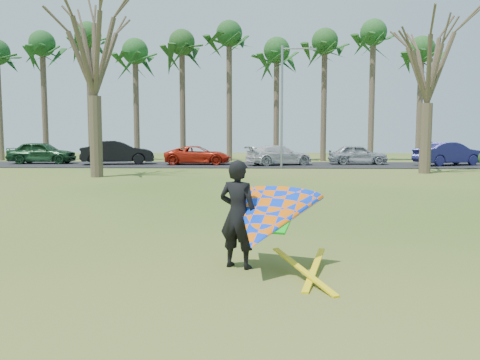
{
  "coord_description": "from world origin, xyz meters",
  "views": [
    {
      "loc": [
        0.42,
        -9.12,
        2.16
      ],
      "look_at": [
        0.0,
        2.0,
        1.1
      ],
      "focal_mm": 35.0,
      "sensor_mm": 36.0,
      "label": 1
    }
  ],
  "objects_px": {
    "streetlight": "(284,100)",
    "car_2": "(198,155)",
    "car_0": "(42,153)",
    "kite_flyer": "(263,219)",
    "bare_tree_left": "(93,42)",
    "bare_tree_right": "(429,57)",
    "car_4": "(358,154)",
    "car_3": "(279,155)",
    "car_5": "(449,154)",
    "car_1": "(118,153)"
  },
  "relations": [
    {
      "from": "streetlight",
      "to": "car_2",
      "type": "xyz_separation_m",
      "value": [
        -6.1,
        2.98,
        -3.73
      ]
    },
    {
      "from": "car_0",
      "to": "kite_flyer",
      "type": "relative_size",
      "value": 2.04
    },
    {
      "from": "car_2",
      "to": "kite_flyer",
      "type": "distance_m",
      "value": 27.18
    },
    {
      "from": "bare_tree_left",
      "to": "bare_tree_right",
      "type": "xyz_separation_m",
      "value": [
        18.0,
        3.0,
        -0.35
      ]
    },
    {
      "from": "streetlight",
      "to": "car_2",
      "type": "height_order",
      "value": "streetlight"
    },
    {
      "from": "streetlight",
      "to": "car_0",
      "type": "xyz_separation_m",
      "value": [
        -18.02,
        3.6,
        -3.57
      ]
    },
    {
      "from": "bare_tree_right",
      "to": "car_0",
      "type": "bearing_deg",
      "value": 163.62
    },
    {
      "from": "car_4",
      "to": "bare_tree_right",
      "type": "bearing_deg",
      "value": -162.87
    },
    {
      "from": "car_4",
      "to": "kite_flyer",
      "type": "height_order",
      "value": "kite_flyer"
    },
    {
      "from": "car_2",
      "to": "car_3",
      "type": "distance_m",
      "value": 5.94
    },
    {
      "from": "car_2",
      "to": "car_3",
      "type": "relative_size",
      "value": 1.0
    },
    {
      "from": "streetlight",
      "to": "bare_tree_left",
      "type": "bearing_deg",
      "value": -145.43
    },
    {
      "from": "car_0",
      "to": "car_3",
      "type": "distance_m",
      "value": 17.87
    },
    {
      "from": "streetlight",
      "to": "car_4",
      "type": "relative_size",
      "value": 1.88
    },
    {
      "from": "car_5",
      "to": "kite_flyer",
      "type": "height_order",
      "value": "kite_flyer"
    },
    {
      "from": "bare_tree_right",
      "to": "streetlight",
      "type": "xyz_separation_m",
      "value": [
        -7.84,
        4.0,
        -2.1
      ]
    },
    {
      "from": "streetlight",
      "to": "kite_flyer",
      "type": "xyz_separation_m",
      "value": [
        -1.66,
        -23.84,
        -3.61
      ]
    },
    {
      "from": "bare_tree_left",
      "to": "car_2",
      "type": "bearing_deg",
      "value": 67.87
    },
    {
      "from": "bare_tree_right",
      "to": "car_0",
      "type": "distance_m",
      "value": 27.54
    },
    {
      "from": "bare_tree_right",
      "to": "streetlight",
      "type": "height_order",
      "value": "bare_tree_right"
    },
    {
      "from": "kite_flyer",
      "to": "car_2",
      "type": "bearing_deg",
      "value": 99.41
    },
    {
      "from": "car_4",
      "to": "streetlight",
      "type": "bearing_deg",
      "value": 123.57
    },
    {
      "from": "streetlight",
      "to": "car_4",
      "type": "distance_m",
      "value": 7.64
    },
    {
      "from": "car_1",
      "to": "car_5",
      "type": "bearing_deg",
      "value": -106.22
    },
    {
      "from": "kite_flyer",
      "to": "car_0",
      "type": "bearing_deg",
      "value": 120.8
    },
    {
      "from": "car_3",
      "to": "car_5",
      "type": "height_order",
      "value": "car_5"
    },
    {
      "from": "car_1",
      "to": "car_5",
      "type": "height_order",
      "value": "car_1"
    },
    {
      "from": "streetlight",
      "to": "car_3",
      "type": "xyz_separation_m",
      "value": [
        -0.19,
        2.45,
        -3.7
      ]
    },
    {
      "from": "car_2",
      "to": "car_5",
      "type": "bearing_deg",
      "value": -92.8
    },
    {
      "from": "bare_tree_left",
      "to": "car_2",
      "type": "xyz_separation_m",
      "value": [
        4.06,
        9.98,
        -6.18
      ]
    },
    {
      "from": "car_5",
      "to": "bare_tree_right",
      "type": "bearing_deg",
      "value": 127.38
    },
    {
      "from": "car_3",
      "to": "bare_tree_right",
      "type": "bearing_deg",
      "value": -150.8
    },
    {
      "from": "car_5",
      "to": "car_1",
      "type": "bearing_deg",
      "value": 67.67
    },
    {
      "from": "car_1",
      "to": "car_3",
      "type": "xyz_separation_m",
      "value": [
        11.86,
        -0.47,
        -0.16
      ]
    },
    {
      "from": "bare_tree_right",
      "to": "car_1",
      "type": "xyz_separation_m",
      "value": [
        -19.88,
        6.92,
        -5.65
      ]
    },
    {
      "from": "car_5",
      "to": "car_2",
      "type": "bearing_deg",
      "value": 67.22
    },
    {
      "from": "car_0",
      "to": "car_3",
      "type": "relative_size",
      "value": 1.01
    },
    {
      "from": "streetlight",
      "to": "car_0",
      "type": "distance_m",
      "value": 18.72
    },
    {
      "from": "car_4",
      "to": "car_0",
      "type": "bearing_deg",
      "value": 91.0
    },
    {
      "from": "bare_tree_left",
      "to": "streetlight",
      "type": "distance_m",
      "value": 12.58
    },
    {
      "from": "car_0",
      "to": "kite_flyer",
      "type": "xyz_separation_m",
      "value": [
        16.36,
        -27.44,
        -0.04
      ]
    },
    {
      "from": "car_1",
      "to": "car_2",
      "type": "relative_size",
      "value": 1.08
    },
    {
      "from": "bare_tree_right",
      "to": "kite_flyer",
      "type": "xyz_separation_m",
      "value": [
        -9.5,
        -19.84,
        -5.71
      ]
    },
    {
      "from": "car_5",
      "to": "kite_flyer",
      "type": "relative_size",
      "value": 2.08
    },
    {
      "from": "kite_flyer",
      "to": "car_4",
      "type": "bearing_deg",
      "value": 75.1
    },
    {
      "from": "streetlight",
      "to": "car_4",
      "type": "bearing_deg",
      "value": 32.57
    },
    {
      "from": "car_1",
      "to": "bare_tree_right",
      "type": "bearing_deg",
      "value": -124.59
    },
    {
      "from": "bare_tree_right",
      "to": "car_4",
      "type": "xyz_separation_m",
      "value": [
        -2.2,
        7.6,
        -5.78
      ]
    },
    {
      "from": "bare_tree_right",
      "to": "car_3",
      "type": "height_order",
      "value": "bare_tree_right"
    },
    {
      "from": "streetlight",
      "to": "car_0",
      "type": "height_order",
      "value": "streetlight"
    }
  ]
}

